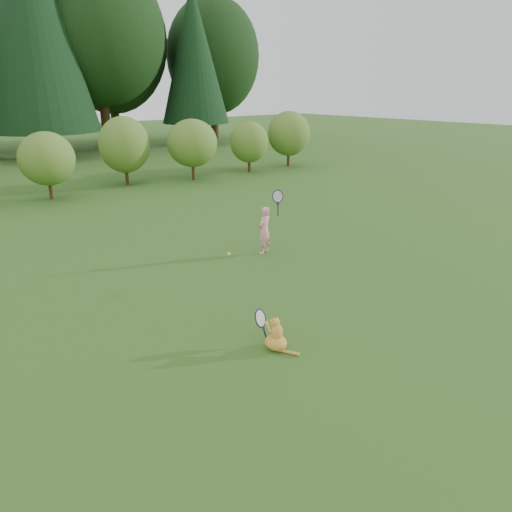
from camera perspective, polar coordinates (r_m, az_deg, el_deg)
ground at (r=9.67m, az=2.13°, el=-5.36°), size 100.00×100.00×0.00m
shrub_row at (r=20.58m, az=-23.12°, el=10.23°), size 28.00×3.00×2.80m
child at (r=12.30m, az=1.02°, el=3.08°), size 0.71×0.51×1.76m
cat at (r=7.95m, az=2.23°, el=-8.73°), size 0.38×0.77×0.74m
tennis_ball at (r=10.42m, az=-3.14°, el=0.23°), size 0.07×0.07×0.07m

